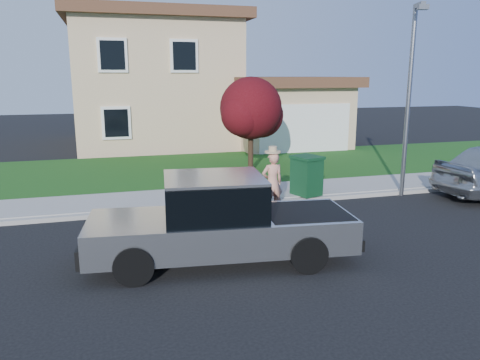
% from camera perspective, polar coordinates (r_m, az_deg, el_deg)
% --- Properties ---
extents(ground, '(80.00, 80.00, 0.00)m').
position_cam_1_polar(ground, '(10.69, -0.78, -7.75)').
color(ground, black).
rests_on(ground, ground).
extents(curb, '(40.00, 0.20, 0.12)m').
position_cam_1_polar(curb, '(13.59, 0.11, -3.01)').
color(curb, gray).
rests_on(curb, ground).
extents(sidewalk, '(40.00, 2.00, 0.15)m').
position_cam_1_polar(sidewalk, '(14.61, -1.07, -1.83)').
color(sidewalk, gray).
rests_on(sidewalk, ground).
extents(lawn, '(40.00, 7.00, 0.10)m').
position_cam_1_polar(lawn, '(18.89, -4.56, 1.38)').
color(lawn, '#1C4012').
rests_on(lawn, ground).
extents(house, '(14.00, 11.30, 6.85)m').
position_cam_1_polar(house, '(26.36, -7.45, 11.32)').
color(house, tan).
rests_on(house, ground).
extents(pickup_truck, '(5.59, 2.41, 1.78)m').
position_cam_1_polar(pickup_truck, '(9.48, -2.46, -5.15)').
color(pickup_truck, black).
rests_on(pickup_truck, ground).
extents(woman, '(0.64, 0.45, 1.85)m').
position_cam_1_polar(woman, '(12.92, 3.96, -0.14)').
color(woman, '#DF957A').
rests_on(woman, ground).
extents(ornamental_tree, '(2.62, 2.36, 3.59)m').
position_cam_1_polar(ornamental_tree, '(17.96, 1.45, 8.39)').
color(ornamental_tree, black).
rests_on(ornamental_tree, lawn).
extents(trash_bin, '(0.97, 1.04, 1.20)m').
position_cam_1_polar(trash_bin, '(14.37, 8.12, 0.59)').
color(trash_bin, '#0F381C').
rests_on(trash_bin, sidewalk).
extents(street_lamp, '(0.39, 0.75, 5.75)m').
position_cam_1_polar(street_lamp, '(15.21, 20.01, 10.21)').
color(street_lamp, slate).
rests_on(street_lamp, ground).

